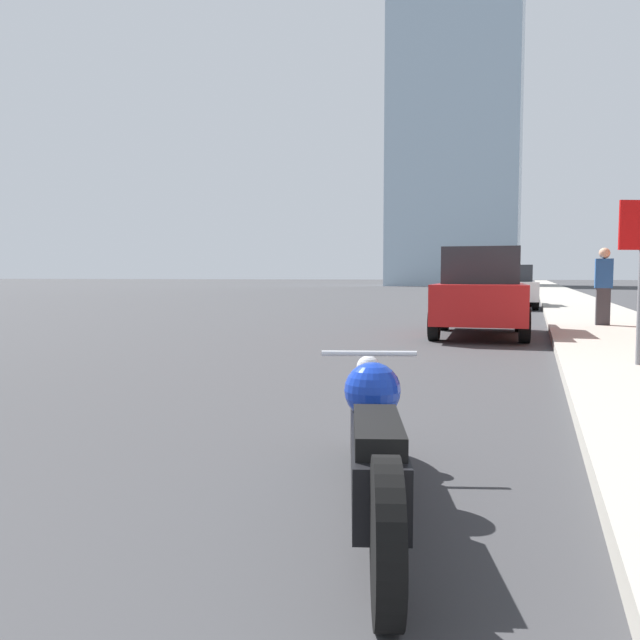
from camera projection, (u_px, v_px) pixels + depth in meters
sidewalk at (563, 296)px, 36.23m from camera, size 2.68×240.00×0.15m
motorcycle at (374, 442)px, 3.25m from camera, size 0.96×2.52×0.76m
parked_car_red at (481, 293)px, 12.82m from camera, size 2.01×3.99×1.81m
parked_car_white at (508, 287)px, 23.71m from camera, size 2.27×4.09×1.64m
pedestrian at (604, 285)px, 13.76m from camera, size 0.36×0.24×1.71m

